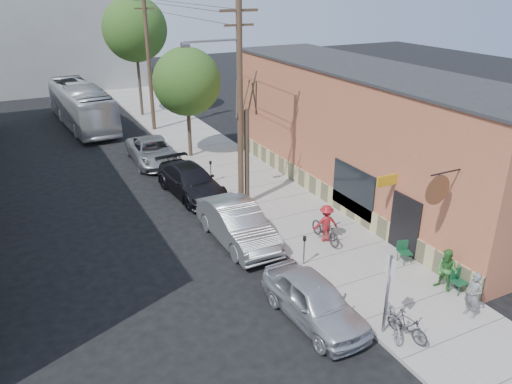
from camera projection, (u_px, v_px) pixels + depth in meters
name	position (u px, v px, depth m)	size (l,w,h in m)	color
ground	(252.00, 280.00, 19.00)	(120.00, 120.00, 0.00)	black
sidewalk	(234.00, 170.00, 29.77)	(4.50, 58.00, 0.15)	#A39E97
cafe_building	(366.00, 134.00, 25.53)	(6.60, 20.20, 6.61)	#B56243
end_cap_building	(50.00, 29.00, 50.33)	(18.00, 8.00, 12.00)	#A5A4A0
sign_post	(388.00, 287.00, 15.37)	(0.07, 0.45, 2.80)	slate
parking_meter_near	(304.00, 246.00, 19.49)	(0.14, 0.14, 1.24)	slate
parking_meter_far	(211.00, 168.00, 27.53)	(0.14, 0.14, 1.24)	slate
utility_pole_near	(239.00, 101.00, 22.95)	(3.57, 0.28, 10.00)	#503A28
utility_pole_far	(149.00, 59.00, 35.73)	(1.80, 0.28, 10.00)	#503A28
tree_bare	(247.00, 158.00, 24.27)	(0.24, 0.24, 4.80)	#44392C
tree_leafy_mid	(187.00, 82.00, 30.23)	(4.14, 4.14, 6.79)	#44392C
tree_leafy_far	(135.00, 29.00, 39.12)	(5.06, 5.06, 9.38)	#44392C
patio_chair_a	(405.00, 252.00, 19.80)	(0.50, 0.50, 0.88)	#134428
patio_chair_b	(459.00, 282.00, 17.86)	(0.50, 0.50, 0.88)	#134428
patron_grey	(473.00, 295.00, 16.45)	(0.60, 0.39, 1.65)	slate
patron_green	(446.00, 270.00, 17.86)	(0.79, 0.62, 1.63)	#337A30
cyclist	(326.00, 223.00, 21.28)	(1.08, 0.62, 1.67)	maroon
cyclist_bike	(326.00, 230.00, 21.40)	(0.70, 2.01, 1.06)	black
parked_bike_a	(407.00, 326.00, 15.57)	(0.43, 1.52, 0.91)	#232326
parked_bike_b	(394.00, 319.00, 15.86)	(0.63, 1.82, 0.96)	slate
car_0	(314.00, 300.00, 16.54)	(1.80, 4.48, 1.53)	silver
car_1	(238.00, 224.00, 21.48)	(1.83, 5.23, 1.72)	#969A9D
car_2	(191.00, 181.00, 26.27)	(2.19, 5.38, 1.56)	black
car_3	(153.00, 151.00, 30.96)	(2.49, 5.39, 1.50)	#94969B
bus	(81.00, 106.00, 38.48)	(2.72, 11.61, 3.23)	silver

